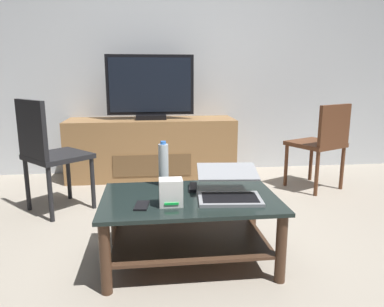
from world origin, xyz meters
name	(u,v)px	position (x,y,z in m)	size (l,w,h in m)	color
ground_plane	(208,255)	(0.00, 0.00, 0.00)	(7.68, 7.68, 0.00)	#9E9384
back_wall	(178,49)	(0.00, 2.19, 1.40)	(6.40, 0.12, 2.80)	silver
coffee_table	(190,217)	(-0.12, -0.06, 0.28)	(1.03, 0.66, 0.41)	black
media_cabinet	(152,148)	(-0.33, 1.87, 0.32)	(1.80, 0.53, 0.65)	olive
television	(150,89)	(-0.33, 1.85, 0.97)	(0.92, 0.20, 0.68)	black
dining_chair	(322,141)	(1.31, 1.21, 0.49)	(0.59, 0.59, 0.85)	#59331E
side_chair	(48,150)	(-1.16, 0.89, 0.52)	(0.62, 0.62, 0.93)	black
laptop	(229,187)	(0.10, -0.09, 0.47)	(0.39, 0.41, 0.16)	gray
router_box	(171,192)	(-0.24, -0.19, 0.49)	(0.13, 0.10, 0.15)	white
water_bottle_near	(163,165)	(-0.26, 0.19, 0.55)	(0.06, 0.06, 0.29)	silver
cell_phone	(142,206)	(-0.40, -0.19, 0.42)	(0.07, 0.14, 0.01)	black
tv_remote	(193,187)	(-0.08, 0.09, 0.42)	(0.04, 0.16, 0.02)	black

